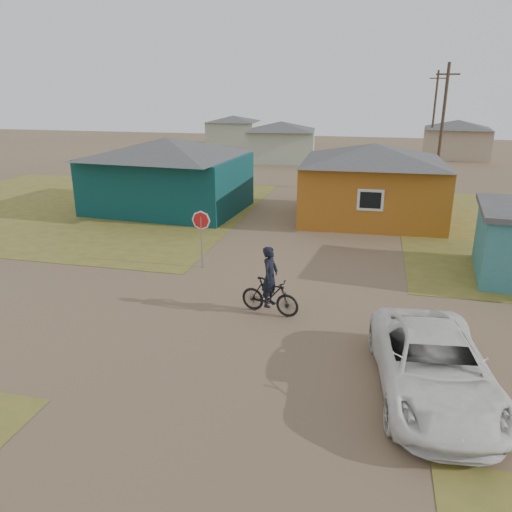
% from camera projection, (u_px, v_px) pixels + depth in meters
% --- Properties ---
extents(ground, '(120.00, 120.00, 0.00)m').
position_uv_depth(ground, '(266.00, 337.00, 13.82)').
color(ground, brown).
extents(grass_nw, '(20.00, 18.00, 0.00)m').
position_uv_depth(grass_nw, '(78.00, 206.00, 28.87)').
color(grass_nw, olive).
rests_on(grass_nw, ground).
extents(house_teal, '(8.93, 7.08, 4.00)m').
position_uv_depth(house_teal, '(168.00, 173.00, 27.46)').
color(house_teal, '#093336').
rests_on(house_teal, ground).
extents(house_yellow, '(7.72, 6.76, 3.90)m').
position_uv_depth(house_yellow, '(372.00, 181.00, 25.52)').
color(house_yellow, '#A86119').
rests_on(house_yellow, ground).
extents(house_pale_west, '(7.04, 6.15, 3.60)m').
position_uv_depth(house_pale_west, '(281.00, 141.00, 45.86)').
color(house_pale_west, '#ABB79E').
rests_on(house_pale_west, ground).
extents(house_beige_east, '(6.95, 6.05, 3.60)m').
position_uv_depth(house_beige_east, '(456.00, 139.00, 47.87)').
color(house_beige_east, tan).
rests_on(house_beige_east, ground).
extents(house_pale_north, '(6.28, 5.81, 3.40)m').
position_uv_depth(house_pale_north, '(233.00, 130.00, 58.70)').
color(house_pale_north, '#ABB79E').
rests_on(house_pale_north, ground).
extents(utility_pole_near, '(1.40, 0.20, 8.00)m').
position_uv_depth(utility_pole_near, '(442.00, 128.00, 31.33)').
color(utility_pole_near, '#433528').
rests_on(utility_pole_near, ground).
extents(utility_pole_far, '(1.40, 0.20, 8.00)m').
position_uv_depth(utility_pole_far, '(434.00, 115.00, 45.84)').
color(utility_pole_far, '#433528').
rests_on(utility_pole_far, ground).
extents(stop_sign, '(0.68, 0.33, 2.23)m').
position_uv_depth(stop_sign, '(201.00, 226.00, 18.61)').
color(stop_sign, gray).
rests_on(stop_sign, ground).
extents(cyclist, '(1.95, 0.93, 2.13)m').
position_uv_depth(cyclist, '(270.00, 290.00, 15.03)').
color(cyclist, black).
rests_on(cyclist, ground).
extents(vehicle, '(2.94, 5.40, 1.44)m').
position_uv_depth(vehicle, '(434.00, 366.00, 11.03)').
color(vehicle, white).
rests_on(vehicle, ground).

